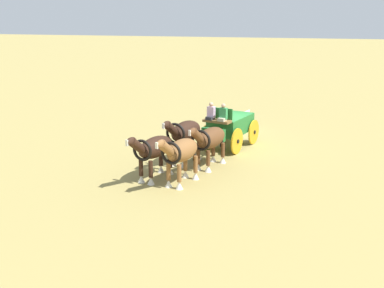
# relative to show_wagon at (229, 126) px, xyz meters

# --- Properties ---
(ground_plane) EXTENTS (220.00, 220.00, 0.00)m
(ground_plane) POSITION_rel_show_wagon_xyz_m (-0.18, 0.04, -1.17)
(ground_plane) COLOR #9E8C4C
(show_wagon) EXTENTS (5.79, 2.59, 2.61)m
(show_wagon) POSITION_rel_show_wagon_xyz_m (0.00, 0.00, 0.00)
(show_wagon) COLOR #236B2D
(show_wagon) RESTS_ON ground
(draft_horse_rear_near) EXTENTS (3.14, 1.42, 2.18)m
(draft_horse_rear_near) POSITION_rel_show_wagon_xyz_m (3.59, -0.23, 0.15)
(draft_horse_rear_near) COLOR brown
(draft_horse_rear_near) RESTS_ON ground
(draft_horse_rear_off) EXTENTS (3.11, 1.46, 2.33)m
(draft_horse_rear_off) POSITION_rel_show_wagon_xyz_m (3.26, -1.49, 0.28)
(draft_horse_rear_off) COLOR #331E14
(draft_horse_rear_off) RESTS_ON ground
(draft_horse_lead_near) EXTENTS (2.96, 1.36, 2.24)m
(draft_horse_lead_near) POSITION_rel_show_wagon_xyz_m (6.11, -0.87, 0.19)
(draft_horse_lead_near) COLOR brown
(draft_horse_lead_near) RESTS_ON ground
(draft_horse_lead_off) EXTENTS (3.17, 1.39, 2.19)m
(draft_horse_lead_off) POSITION_rel_show_wagon_xyz_m (5.80, -2.13, 0.16)
(draft_horse_lead_off) COLOR #331E14
(draft_horse_lead_off) RESTS_ON ground
(sponsor_banner) EXTENTS (3.13, 0.76, 1.10)m
(sponsor_banner) POSITION_rel_show_wagon_xyz_m (-3.37, -0.03, -0.62)
(sponsor_banner) COLOR silver
(sponsor_banner) RESTS_ON ground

